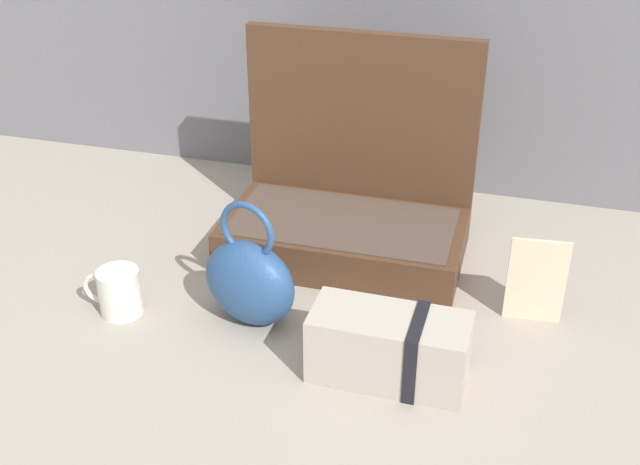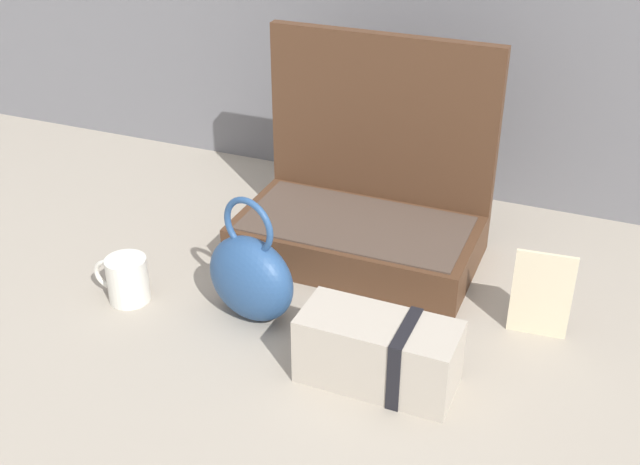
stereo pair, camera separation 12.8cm
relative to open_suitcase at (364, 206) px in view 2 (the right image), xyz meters
name	(u,v)px [view 2 (the right image)]	position (x,y,z in m)	size (l,w,h in m)	color
ground_plane	(332,317)	(0.03, -0.24, -0.10)	(6.00, 6.00, 0.00)	#9E9384
open_suitcase	(364,206)	(0.00, 0.00, 0.00)	(0.46, 0.26, 0.41)	#4C301E
teal_pouch_handbag	(251,276)	(-0.10, -0.29, -0.01)	(0.19, 0.13, 0.23)	#284C7F
cream_toiletry_bag	(380,352)	(0.16, -0.37, -0.04)	(0.24, 0.11, 0.12)	#B2A899
coffee_mug	(126,279)	(-0.33, -0.33, -0.05)	(0.11, 0.07, 0.08)	silver
info_card_left	(541,295)	(0.36, -0.15, -0.02)	(0.10, 0.01, 0.16)	beige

